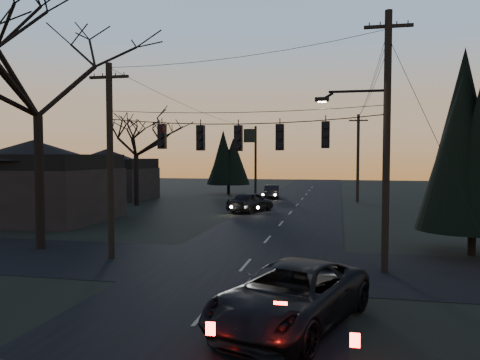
% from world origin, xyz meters
% --- Properties ---
extents(main_road, '(8.00, 120.00, 0.02)m').
position_xyz_m(main_road, '(0.00, 20.00, 0.01)').
color(main_road, black).
rests_on(main_road, ground).
extents(cross_road, '(60.00, 7.00, 0.02)m').
position_xyz_m(cross_road, '(0.00, 10.00, 0.01)').
color(cross_road, black).
rests_on(cross_road, ground).
extents(utility_pole_right, '(5.00, 0.30, 10.00)m').
position_xyz_m(utility_pole_right, '(5.50, 10.00, 0.00)').
color(utility_pole_right, black).
rests_on(utility_pole_right, ground).
extents(utility_pole_left, '(1.80, 0.30, 8.50)m').
position_xyz_m(utility_pole_left, '(-6.00, 10.00, 0.00)').
color(utility_pole_left, black).
rests_on(utility_pole_left, ground).
extents(utility_pole_far_r, '(1.80, 0.30, 8.50)m').
position_xyz_m(utility_pole_far_r, '(5.50, 38.00, 0.00)').
color(utility_pole_far_r, black).
rests_on(utility_pole_far_r, ground).
extents(utility_pole_far_l, '(0.30, 0.30, 8.00)m').
position_xyz_m(utility_pole_far_l, '(-6.00, 46.00, 0.00)').
color(utility_pole_far_l, black).
rests_on(utility_pole_far_l, ground).
extents(span_signal_assembly, '(11.50, 0.44, 1.53)m').
position_xyz_m(span_signal_assembly, '(-0.24, 10.00, 5.29)').
color(span_signal_assembly, black).
rests_on(span_signal_assembly, ground).
extents(bare_tree_left, '(10.49, 10.49, 12.85)m').
position_xyz_m(bare_tree_left, '(-10.43, 11.33, 8.99)').
color(bare_tree_left, black).
rests_on(bare_tree_left, ground).
extents(evergreen_right, '(4.79, 4.79, 8.64)m').
position_xyz_m(evergreen_right, '(9.66, 14.07, 4.92)').
color(evergreen_right, black).
rests_on(evergreen_right, ground).
extents(bare_tree_dist, '(7.02, 7.02, 9.09)m').
position_xyz_m(bare_tree_dist, '(-14.21, 30.63, 6.35)').
color(bare_tree_dist, black).
rests_on(bare_tree_dist, ground).
extents(evergreen_dist, '(3.98, 3.98, 6.57)m').
position_xyz_m(evergreen_dist, '(-8.84, 44.07, 3.88)').
color(evergreen_dist, black).
rests_on(evergreen_dist, ground).
extents(house_left_near, '(10.00, 8.00, 5.60)m').
position_xyz_m(house_left_near, '(-17.00, 20.00, 2.80)').
color(house_left_near, black).
rests_on(house_left_near, ground).
extents(house_left_far, '(9.00, 7.00, 5.20)m').
position_xyz_m(house_left_far, '(-20.00, 36.00, 2.60)').
color(house_left_far, black).
rests_on(house_left_far, ground).
extents(suv_near, '(4.53, 6.40, 1.62)m').
position_xyz_m(suv_near, '(2.53, 3.52, 0.81)').
color(suv_near, black).
rests_on(suv_near, ground).
extents(sedan_oncoming_a, '(3.54, 5.14, 1.62)m').
position_xyz_m(sedan_oncoming_a, '(-3.20, 28.01, 0.81)').
color(sedan_oncoming_a, black).
rests_on(sedan_oncoming_a, ground).
extents(sedan_oncoming_b, '(1.97, 4.39, 1.40)m').
position_xyz_m(sedan_oncoming_b, '(-3.20, 40.19, 0.70)').
color(sedan_oncoming_b, black).
rests_on(sedan_oncoming_b, ground).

